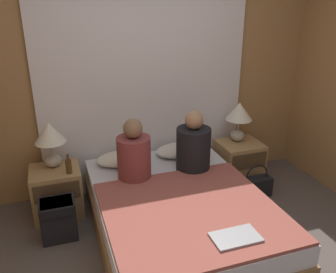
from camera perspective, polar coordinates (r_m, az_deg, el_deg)
name	(u,v)px	position (r m, az deg, el deg)	size (l,w,h in m)	color
wall_back	(144,79)	(3.94, -3.92, 9.18)	(4.06, 0.06, 2.50)	#A37547
curtain_panel	(145,88)	(3.90, -3.65, 7.79)	(2.50, 0.02, 2.34)	white
bed	(179,215)	(3.36, 1.71, -12.52)	(1.48, 2.02, 0.44)	olive
nightstand_left	(57,192)	(3.82, -17.35, -8.42)	(0.48, 0.45, 0.50)	#A87F51
nightstand_right	(239,162)	(4.32, 11.27, -4.07)	(0.48, 0.45, 0.50)	#A87F51
lamp_left	(50,137)	(3.65, -18.40, -0.11)	(0.30, 0.30, 0.47)	#B2A899
lamp_right	(239,115)	(4.17, 11.32, 3.37)	(0.30, 0.30, 0.47)	#B2A899
pillow_left	(124,158)	(3.81, -7.04, -3.43)	(0.59, 0.36, 0.12)	silver
pillow_right	(181,150)	(3.97, 2.15, -2.15)	(0.59, 0.36, 0.12)	silver
blanket_on_bed	(191,211)	(3.00, 3.78, -11.82)	(1.42, 1.37, 0.03)	#994C42
person_left_in_bed	(134,155)	(3.40, -5.50, -2.99)	(0.32, 0.32, 0.62)	brown
person_right_in_bed	(193,147)	(3.58, 4.09, -1.61)	(0.35, 0.35, 0.63)	black
beer_bottle_on_left_stand	(69,166)	(3.56, -15.65, -4.57)	(0.06, 0.06, 0.20)	#513819
laptop_on_bed	(236,237)	(2.73, 10.80, -15.59)	(0.35, 0.21, 0.02)	#9EA0A5
backpack_on_floor	(58,217)	(3.48, -17.20, -12.27)	(0.31, 0.27, 0.39)	black
handbag_on_floor	(256,186)	(4.11, 13.89, -7.75)	(0.35, 0.15, 0.39)	black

